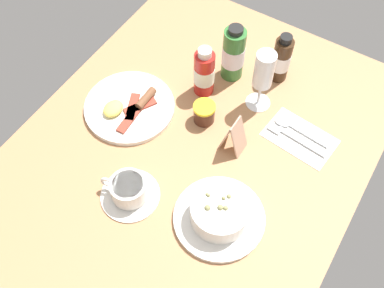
{
  "coord_description": "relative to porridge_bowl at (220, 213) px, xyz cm",
  "views": [
    {
      "loc": [
        -52.5,
        -33.08,
        99.68
      ],
      "look_at": [
        -2.45,
        -1.92,
        7.68
      ],
      "focal_mm": 42.93,
      "sensor_mm": 36.0,
      "label": 1
    }
  ],
  "objects": [
    {
      "name": "sauce_bottle_green",
      "position": [
        40.58,
        19.45,
        4.85
      ],
      "size": [
        6.22,
        6.22,
        17.48
      ],
      "color": "#337233",
      "rests_on": "ground_plane"
    },
    {
      "name": "wine_glass",
      "position": [
        35.37,
        8.17,
        8.89
      ],
      "size": [
        6.74,
        6.74,
        18.57
      ],
      "color": "white",
      "rests_on": "ground_plane"
    },
    {
      "name": "ground_plane",
      "position": [
        12.66,
        15.68,
        -4.82
      ],
      "size": [
        110.0,
        84.0,
        3.0
      ],
      "primitive_type": "cube",
      "color": "#A8754C"
    },
    {
      "name": "sauce_bottle_red",
      "position": [
        31.4,
        23.13,
        3.75
      ],
      "size": [
        5.65,
        5.65,
        15.63
      ],
      "color": "#B21E19",
      "rests_on": "ground_plane"
    },
    {
      "name": "breakfast_plate",
      "position": [
        15.0,
        36.76,
        -2.39
      ],
      "size": [
        24.38,
        24.38,
        3.7
      ],
      "color": "silver",
      "rests_on": "ground_plane"
    },
    {
      "name": "menu_card",
      "position": [
        19.29,
        7.19,
        1.9
      ],
      "size": [
        5.14,
        5.92,
        10.54
      ],
      "color": "tan",
      "rests_on": "ground_plane"
    },
    {
      "name": "coffee_cup",
      "position": [
        -6.04,
        21.22,
        -0.48
      ],
      "size": [
        14.34,
        14.34,
        6.17
      ],
      "color": "silver",
      "rests_on": "ground_plane"
    },
    {
      "name": "cutlery_setting",
      "position": [
        30.9,
        -6.02,
        -3.05
      ],
      "size": [
        13.23,
        19.02,
        0.9
      ],
      "color": "silver",
      "rests_on": "ground_plane"
    },
    {
      "name": "jam_jar",
      "position": [
        22.74,
        17.81,
        -0.41
      ],
      "size": [
        5.9,
        5.9,
        5.75
      ],
      "color": "#442217",
      "rests_on": "ground_plane"
    },
    {
      "name": "sauce_bottle_brown",
      "position": [
        46.67,
        7.81,
        3.74
      ],
      "size": [
        5.08,
        5.08,
        15.53
      ],
      "color": "#382314",
      "rests_on": "ground_plane"
    },
    {
      "name": "porridge_bowl",
      "position": [
        0.0,
        0.0,
        0.0
      ],
      "size": [
        21.4,
        21.4,
        7.79
      ],
      "color": "silver",
      "rests_on": "ground_plane"
    }
  ]
}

